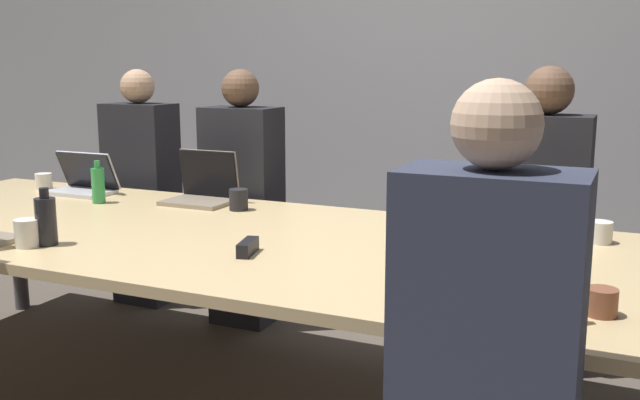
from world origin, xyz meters
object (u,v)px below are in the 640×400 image
Objects in this scene: cup_far_midleft at (239,200)px; person_far_midleft at (243,203)px; person_far_left at (142,192)px; stapler at (248,247)px; cup_near_left at (27,233)px; cup_near_right at (601,302)px; cup_far_left at (44,181)px; bottle_near_left at (46,220)px; laptop_far_left at (84,181)px; person_far_right at (541,225)px; person_near_right at (484,397)px; laptop_far_right at (538,218)px; laptop_near_right at (503,287)px; laptop_far_midleft at (203,188)px; cup_far_right at (599,232)px; bottle_far_left at (98,185)px.

person_far_midleft is at bearing 118.68° from cup_far_midleft.
person_far_left is 8.81× the size of stapler.
cup_near_left is 1.23× the size of cup_near_right.
cup_far_left is 1.32m from bottle_near_left.
laptop_far_left is 2.75m from cup_near_right.
person_far_right reaches higher than laptop_far_left.
cup_near_right is (0.21, 0.48, 0.11)m from person_near_right.
laptop_far_right is at bearing 28.87° from bottle_near_left.
laptop_far_left reaches higher than cup_near_left.
person_near_right reaches higher than laptop_near_right.
laptop_far_left is 1.08× the size of laptop_far_midleft.
cup_near_right is at bearing -18.44° from laptop_far_left.
bottle_near_left is 2.29× the size of cup_far_right.
laptop_near_right is 0.23× the size of person_far_right.
laptop_near_right reaches higher than cup_near_left.
cup_far_right is (2.54, -0.47, 0.11)m from person_far_left.
laptop_far_right is (1.60, -0.04, -0.00)m from laptop_far_midleft.
laptop_far_left is 2.54m from laptop_near_right.
laptop_far_midleft is at bearing -165.19° from person_far_right.
stapler is (1.41, -0.71, -0.04)m from laptop_far_left.
bottle_far_left is (0.25, -0.64, 0.16)m from person_far_left.
cup_near_right is 0.55× the size of stapler.
laptop_far_right is (1.66, 0.92, -0.02)m from bottle_near_left.
person_far_left is 2.98m from person_near_right.
laptop_far_left is 0.32m from bottle_far_left.
laptop_far_right reaches higher than cup_far_midleft.
person_far_left is 0.83m from laptop_far_midleft.
person_far_left is 15.55× the size of cup_far_left.
cup_near_right is (0.25, 0.08, -0.03)m from laptop_near_right.
bottle_near_left is 2.13m from person_far_right.
laptop_far_right reaches higher than laptop_near_right.
cup_far_midleft is (0.97, -0.05, -0.01)m from laptop_far_left.
person_far_midleft reaches higher than laptop_near_right.
laptop_far_midleft is 3.24× the size of cup_far_midleft.
person_far_midleft is (0.12, 1.36, -0.12)m from cup_near_left.
laptop_far_right is at bearing 108.12° from cup_near_right.
cup_near_right is 1.21m from stapler.
person_near_right reaches higher than cup_far_left.
person_far_left is 2.26m from person_far_right.
person_far_right is (1.54, 0.07, 0.01)m from person_far_midleft.
laptop_far_right is at bearing 29.55° from cup_near_left.
cup_near_left is at bearing -150.45° from laptop_far_right.
laptop_far_left is at bearing 179.69° from cup_far_right.
laptop_far_right is at bearing 24.13° from stapler.
bottle_near_left is at bearing -139.84° from person_far_right.
person_far_midleft is (0.47, 0.57, -0.16)m from bottle_far_left.
person_near_right reaches higher than cup_near_right.
bottle_far_left is 2.47× the size of cup_near_right.
cup_far_left is 0.29× the size of laptop_far_right.
person_near_right is at bearing 95.15° from laptop_near_right.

